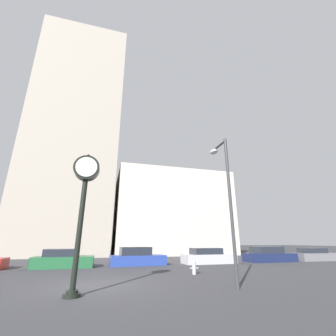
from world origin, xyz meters
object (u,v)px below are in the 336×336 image
object	(u,v)px
car_silver	(208,257)
fire_hydrant_far	(194,267)
car_navy	(269,255)
street_lamp_right	(225,185)
car_grey	(314,255)
street_clock	(84,191)
car_green	(63,260)
car_blue	(137,258)

from	to	relation	value
car_silver	fire_hydrant_far	xyz separation A→B (m)	(-3.68, -5.95, -0.16)
car_navy	street_lamp_right	distance (m)	14.63
car_grey	fire_hydrant_far	distance (m)	16.26
car_navy	car_silver	bearing A→B (deg)	179.97
street_clock	street_lamp_right	bearing A→B (deg)	0.92
street_lamp_right	car_silver	bearing A→B (deg)	70.10
street_clock	car_silver	distance (m)	14.30
street_clock	car_green	bearing A→B (deg)	100.15
street_clock	car_grey	bearing A→B (deg)	25.25
car_green	car_grey	xyz separation A→B (m)	(22.94, 0.18, -0.04)
car_silver	street_lamp_right	xyz separation A→B (m)	(-3.59, -9.92, 3.77)
street_clock	car_grey	size ratio (longest dim) A/B	1.23
car_silver	car_navy	world-z (taller)	car_navy
car_green	fire_hydrant_far	world-z (taller)	car_green
car_green	car_grey	world-z (taller)	car_green
car_blue	fire_hydrant_far	size ratio (longest dim) A/B	6.04
car_grey	fire_hydrant_far	bearing A→B (deg)	-156.09
car_blue	car_grey	world-z (taller)	car_blue
street_clock	car_green	distance (m)	10.44
car_green	street_lamp_right	distance (m)	13.07
street_clock	car_navy	world-z (taller)	street_clock
car_silver	fire_hydrant_far	distance (m)	7.00
car_navy	street_lamp_right	xyz separation A→B (m)	(-9.91, -10.09, 3.75)
car_navy	car_grey	xyz separation A→B (m)	(5.14, -0.19, -0.06)
car_grey	fire_hydrant_far	world-z (taller)	car_grey
car_blue	street_lamp_right	world-z (taller)	street_lamp_right
car_blue	car_green	bearing A→B (deg)	179.72
car_navy	fire_hydrant_far	distance (m)	11.72
car_green	street_lamp_right	bearing A→B (deg)	-50.46
street_clock	car_navy	size ratio (longest dim) A/B	1.06
car_silver	car_blue	bearing A→B (deg)	178.16
street_clock	fire_hydrant_far	distance (m)	7.98
street_clock	fire_hydrant_far	size ratio (longest dim) A/B	7.03
street_clock	fire_hydrant_far	xyz separation A→B (m)	(6.04, 4.07, -3.25)
street_clock	fire_hydrant_far	bearing A→B (deg)	33.98
car_silver	car_navy	distance (m)	6.32
car_green	car_blue	distance (m)	5.38
fire_hydrant_far	car_navy	bearing A→B (deg)	31.42
street_clock	car_silver	xyz separation A→B (m)	(9.73, 10.02, -3.09)
car_green	fire_hydrant_far	size ratio (longest dim) A/B	5.60
street_clock	car_grey	world-z (taller)	street_clock
car_blue	car_silver	world-z (taller)	car_blue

